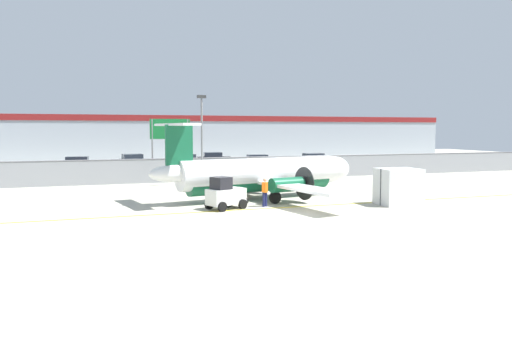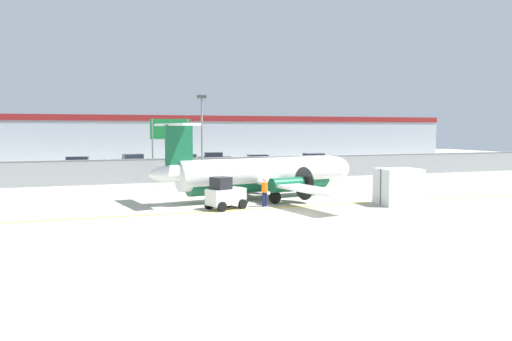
{
  "view_description": "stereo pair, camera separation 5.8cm",
  "coord_description": "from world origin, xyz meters",
  "px_view_note": "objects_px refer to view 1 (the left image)",
  "views": [
    {
      "loc": [
        -10.24,
        -24.74,
        4.58
      ],
      "look_at": [
        0.8,
        6.85,
        1.8
      ],
      "focal_mm": 35.0,
      "sensor_mm": 36.0,
      "label": 1
    },
    {
      "loc": [
        -10.18,
        -24.76,
        4.58
      ],
      "look_at": [
        0.8,
        6.85,
        1.8
      ],
      "focal_mm": 35.0,
      "sensor_mm": 36.0,
      "label": 2
    }
  ],
  "objects_px": {
    "traffic_cone_near_right": "(228,192)",
    "parked_car_0": "(43,171)",
    "parked_car_2": "(132,161)",
    "parked_car_3": "(186,161)",
    "parked_car_1": "(76,164)",
    "parked_car_4": "(214,159)",
    "cargo_container": "(398,187)",
    "apron_light_pole": "(202,133)",
    "traffic_cone_near_left": "(242,193)",
    "ground_crew_worker": "(265,191)",
    "commuter_airplane": "(265,175)",
    "parked_car_5": "(258,162)",
    "highway_sign": "(170,134)",
    "baggage_tug": "(225,194)",
    "parked_car_6": "(312,160)"
  },
  "relations": [
    {
      "from": "traffic_cone_near_left",
      "to": "parked_car_5",
      "type": "distance_m",
      "value": 23.66
    },
    {
      "from": "commuter_airplane",
      "to": "parked_car_4",
      "type": "relative_size",
      "value": 3.65
    },
    {
      "from": "parked_car_4",
      "to": "parked_car_5",
      "type": "height_order",
      "value": "same"
    },
    {
      "from": "parked_car_6",
      "to": "parked_car_3",
      "type": "bearing_deg",
      "value": -14.99
    },
    {
      "from": "cargo_container",
      "to": "apron_light_pole",
      "type": "height_order",
      "value": "apron_light_pole"
    },
    {
      "from": "commuter_airplane",
      "to": "ground_crew_worker",
      "type": "relative_size",
      "value": 9.42
    },
    {
      "from": "parked_car_5",
      "to": "cargo_container",
      "type": "bearing_deg",
      "value": -84.04
    },
    {
      "from": "ground_crew_worker",
      "to": "parked_car_3",
      "type": "bearing_deg",
      "value": 146.31
    },
    {
      "from": "parked_car_2",
      "to": "highway_sign",
      "type": "bearing_deg",
      "value": 91.28
    },
    {
      "from": "parked_car_6",
      "to": "apron_light_pole",
      "type": "distance_m",
      "value": 22.87
    },
    {
      "from": "parked_car_4",
      "to": "parked_car_6",
      "type": "height_order",
      "value": "same"
    },
    {
      "from": "cargo_container",
      "to": "highway_sign",
      "type": "height_order",
      "value": "highway_sign"
    },
    {
      "from": "parked_car_3",
      "to": "highway_sign",
      "type": "height_order",
      "value": "highway_sign"
    },
    {
      "from": "ground_crew_worker",
      "to": "apron_light_pole",
      "type": "height_order",
      "value": "apron_light_pole"
    },
    {
      "from": "parked_car_0",
      "to": "baggage_tug",
      "type": "bearing_deg",
      "value": 115.09
    },
    {
      "from": "ground_crew_worker",
      "to": "highway_sign",
      "type": "xyz_separation_m",
      "value": [
        -2.62,
        17.58,
        3.19
      ]
    },
    {
      "from": "parked_car_0",
      "to": "parked_car_6",
      "type": "height_order",
      "value": "same"
    },
    {
      "from": "traffic_cone_near_left",
      "to": "parked_car_1",
      "type": "height_order",
      "value": "parked_car_1"
    },
    {
      "from": "baggage_tug",
      "to": "parked_car_4",
      "type": "xyz_separation_m",
      "value": [
        7.87,
        33.24,
        0.04
      ]
    },
    {
      "from": "cargo_container",
      "to": "traffic_cone_near_right",
      "type": "xyz_separation_m",
      "value": [
        -8.76,
        6.96,
        -0.79
      ]
    },
    {
      "from": "parked_car_3",
      "to": "parked_car_4",
      "type": "bearing_deg",
      "value": 35.59
    },
    {
      "from": "traffic_cone_near_right",
      "to": "parked_car_2",
      "type": "relative_size",
      "value": 0.15
    },
    {
      "from": "parked_car_0",
      "to": "apron_light_pole",
      "type": "bearing_deg",
      "value": 141.49
    },
    {
      "from": "commuter_airplane",
      "to": "parked_car_3",
      "type": "height_order",
      "value": "commuter_airplane"
    },
    {
      "from": "parked_car_1",
      "to": "parked_car_4",
      "type": "relative_size",
      "value": 0.99
    },
    {
      "from": "cargo_container",
      "to": "parked_car_6",
      "type": "bearing_deg",
      "value": 78.41
    },
    {
      "from": "traffic_cone_near_left",
      "to": "highway_sign",
      "type": "relative_size",
      "value": 0.12
    },
    {
      "from": "parked_car_2",
      "to": "parked_car_3",
      "type": "xyz_separation_m",
      "value": [
        5.91,
        -2.47,
        0.0
      ]
    },
    {
      "from": "traffic_cone_near_left",
      "to": "parked_car_5",
      "type": "height_order",
      "value": "parked_car_5"
    },
    {
      "from": "commuter_airplane",
      "to": "parked_car_5",
      "type": "height_order",
      "value": "commuter_airplane"
    },
    {
      "from": "baggage_tug",
      "to": "parked_car_3",
      "type": "bearing_deg",
      "value": 59.66
    },
    {
      "from": "traffic_cone_near_right",
      "to": "parked_car_2",
      "type": "xyz_separation_m",
      "value": [
        -3.94,
        26.89,
        0.58
      ]
    },
    {
      "from": "baggage_tug",
      "to": "parked_car_5",
      "type": "height_order",
      "value": "baggage_tug"
    },
    {
      "from": "parked_car_2",
      "to": "parked_car_3",
      "type": "distance_m",
      "value": 6.41
    },
    {
      "from": "commuter_airplane",
      "to": "apron_light_pole",
      "type": "bearing_deg",
      "value": 94.12
    },
    {
      "from": "traffic_cone_near_left",
      "to": "parked_car_5",
      "type": "xyz_separation_m",
      "value": [
        8.9,
        21.91,
        0.58
      ]
    },
    {
      "from": "cargo_container",
      "to": "parked_car_0",
      "type": "height_order",
      "value": "cargo_container"
    },
    {
      "from": "highway_sign",
      "to": "parked_car_2",
      "type": "bearing_deg",
      "value": 98.48
    },
    {
      "from": "traffic_cone_near_right",
      "to": "parked_car_0",
      "type": "xyz_separation_m",
      "value": [
        -12.63,
        15.35,
        0.58
      ]
    },
    {
      "from": "commuter_airplane",
      "to": "cargo_container",
      "type": "bearing_deg",
      "value": -47.82
    },
    {
      "from": "parked_car_0",
      "to": "parked_car_5",
      "type": "distance_m",
      "value": 22.86
    },
    {
      "from": "traffic_cone_near_left",
      "to": "ground_crew_worker",
      "type": "bearing_deg",
      "value": -87.78
    },
    {
      "from": "ground_crew_worker",
      "to": "parked_car_3",
      "type": "relative_size",
      "value": 0.39
    },
    {
      "from": "parked_car_2",
      "to": "parked_car_6",
      "type": "height_order",
      "value": "same"
    },
    {
      "from": "ground_crew_worker",
      "to": "parked_car_4",
      "type": "height_order",
      "value": "same"
    },
    {
      "from": "parked_car_1",
      "to": "apron_light_pole",
      "type": "bearing_deg",
      "value": 126.29
    },
    {
      "from": "commuter_airplane",
      "to": "traffic_cone_near_right",
      "type": "bearing_deg",
      "value": 125.96
    },
    {
      "from": "parked_car_4",
      "to": "ground_crew_worker",
      "type": "bearing_deg",
      "value": -91.57
    },
    {
      "from": "parked_car_2",
      "to": "parked_car_3",
      "type": "height_order",
      "value": "same"
    },
    {
      "from": "parked_car_0",
      "to": "parked_car_2",
      "type": "relative_size",
      "value": 0.98
    }
  ]
}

